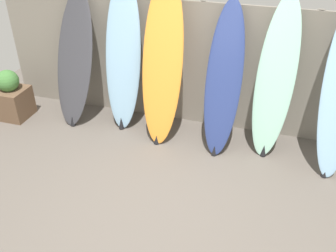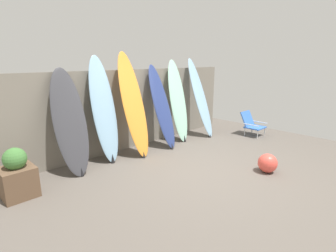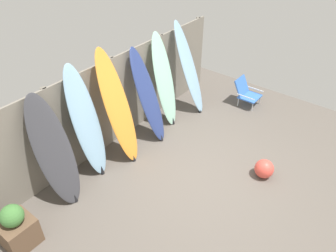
{
  "view_description": "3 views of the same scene",
  "coord_description": "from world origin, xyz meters",
  "px_view_note": "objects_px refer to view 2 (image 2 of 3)",
  "views": [
    {
      "loc": [
        1.0,
        -2.83,
        3.01
      ],
      "look_at": [
        -0.02,
        0.51,
        0.8
      ],
      "focal_mm": 40.0,
      "sensor_mm": 36.0,
      "label": 1
    },
    {
      "loc": [
        -3.69,
        -2.82,
        2.01
      ],
      "look_at": [
        -0.45,
        0.46,
        0.84
      ],
      "focal_mm": 28.0,
      "sensor_mm": 36.0,
      "label": 2
    },
    {
      "loc": [
        -3.74,
        -2.21,
        4.29
      ],
      "look_at": [
        -0.04,
        0.68,
        0.87
      ],
      "focal_mm": 35.0,
      "sensor_mm": 36.0,
      "label": 3
    }
  ],
  "objects_px": {
    "planter_box": "(17,176)",
    "beach_ball": "(268,163)",
    "beach_chair": "(252,123)",
    "surfboard_navy_3": "(162,107)",
    "surfboard_orange_2": "(133,105)",
    "surfboard_charcoal_0": "(70,122)",
    "surfboard_skyblue_1": "(104,110)",
    "surfboard_seafoam_4": "(178,102)",
    "surfboard_skyblue_5": "(200,98)"
  },
  "relations": [
    {
      "from": "planter_box",
      "to": "beach_ball",
      "type": "relative_size",
      "value": 2.21
    },
    {
      "from": "beach_chair",
      "to": "planter_box",
      "type": "height_order",
      "value": "planter_box"
    },
    {
      "from": "surfboard_navy_3",
      "to": "surfboard_orange_2",
      "type": "bearing_deg",
      "value": -179.55
    },
    {
      "from": "beach_ball",
      "to": "surfboard_charcoal_0",
      "type": "bearing_deg",
      "value": 134.91
    },
    {
      "from": "surfboard_skyblue_1",
      "to": "surfboard_seafoam_4",
      "type": "xyz_separation_m",
      "value": [
        2.07,
        -0.05,
        -0.05
      ]
    },
    {
      "from": "surfboard_charcoal_0",
      "to": "beach_ball",
      "type": "bearing_deg",
      "value": -45.09
    },
    {
      "from": "surfboard_skyblue_5",
      "to": "beach_chair",
      "type": "distance_m",
      "value": 1.59
    },
    {
      "from": "beach_chair",
      "to": "beach_ball",
      "type": "bearing_deg",
      "value": -136.89
    },
    {
      "from": "surfboard_charcoal_0",
      "to": "surfboard_orange_2",
      "type": "distance_m",
      "value": 1.36
    },
    {
      "from": "surfboard_orange_2",
      "to": "beach_ball",
      "type": "bearing_deg",
      "value": -64.67
    },
    {
      "from": "surfboard_orange_2",
      "to": "surfboard_navy_3",
      "type": "xyz_separation_m",
      "value": [
        0.82,
        0.01,
        -0.14
      ]
    },
    {
      "from": "surfboard_skyblue_5",
      "to": "beach_chair",
      "type": "relative_size",
      "value": 3.24
    },
    {
      "from": "surfboard_skyblue_5",
      "to": "surfboard_navy_3",
      "type": "bearing_deg",
      "value": 179.16
    },
    {
      "from": "surfboard_skyblue_1",
      "to": "surfboard_orange_2",
      "type": "relative_size",
      "value": 0.96
    },
    {
      "from": "surfboard_navy_3",
      "to": "surfboard_skyblue_5",
      "type": "distance_m",
      "value": 1.39
    },
    {
      "from": "surfboard_charcoal_0",
      "to": "surfboard_skyblue_1",
      "type": "height_order",
      "value": "surfboard_skyblue_1"
    },
    {
      "from": "surfboard_orange_2",
      "to": "surfboard_skyblue_5",
      "type": "relative_size",
      "value": 1.06
    },
    {
      "from": "planter_box",
      "to": "surfboard_orange_2",
      "type": "bearing_deg",
      "value": 5.39
    },
    {
      "from": "surfboard_orange_2",
      "to": "surfboard_seafoam_4",
      "type": "distance_m",
      "value": 1.46
    },
    {
      "from": "beach_chair",
      "to": "beach_ball",
      "type": "relative_size",
      "value": 1.83
    },
    {
      "from": "surfboard_skyblue_5",
      "to": "planter_box",
      "type": "bearing_deg",
      "value": -177.38
    },
    {
      "from": "surfboard_charcoal_0",
      "to": "beach_chair",
      "type": "distance_m",
      "value": 4.74
    },
    {
      "from": "planter_box",
      "to": "surfboard_skyblue_1",
      "type": "bearing_deg",
      "value": 11.78
    },
    {
      "from": "surfboard_charcoal_0",
      "to": "beach_chair",
      "type": "height_order",
      "value": "surfboard_charcoal_0"
    },
    {
      "from": "surfboard_seafoam_4",
      "to": "surfboard_skyblue_5",
      "type": "xyz_separation_m",
      "value": [
        0.76,
        -0.1,
        0.03
      ]
    },
    {
      "from": "surfboard_charcoal_0",
      "to": "planter_box",
      "type": "height_order",
      "value": "surfboard_charcoal_0"
    },
    {
      "from": "surfboard_skyblue_1",
      "to": "beach_chair",
      "type": "xyz_separation_m",
      "value": [
        3.84,
        -1.15,
        -0.72
      ]
    },
    {
      "from": "planter_box",
      "to": "beach_ball",
      "type": "bearing_deg",
      "value": -32.35
    },
    {
      "from": "surfboard_navy_3",
      "to": "beach_chair",
      "type": "distance_m",
      "value": 2.68
    },
    {
      "from": "surfboard_orange_2",
      "to": "surfboard_seafoam_4",
      "type": "xyz_separation_m",
      "value": [
        1.45,
        0.09,
        -0.09
      ]
    },
    {
      "from": "surfboard_skyblue_1",
      "to": "surfboard_skyblue_5",
      "type": "distance_m",
      "value": 2.84
    },
    {
      "from": "surfboard_charcoal_0",
      "to": "surfboard_skyblue_5",
      "type": "xyz_separation_m",
      "value": [
        3.57,
        -0.09,
        0.09
      ]
    },
    {
      "from": "surfboard_seafoam_4",
      "to": "beach_ball",
      "type": "bearing_deg",
      "value": -96.52
    },
    {
      "from": "surfboard_skyblue_1",
      "to": "surfboard_orange_2",
      "type": "bearing_deg",
      "value": -12.66
    },
    {
      "from": "surfboard_skyblue_1",
      "to": "beach_ball",
      "type": "height_order",
      "value": "surfboard_skyblue_1"
    },
    {
      "from": "surfboard_orange_2",
      "to": "beach_ball",
      "type": "xyz_separation_m",
      "value": [
        1.16,
        -2.45,
        -0.91
      ]
    },
    {
      "from": "surfboard_navy_3",
      "to": "beach_ball",
      "type": "relative_size",
      "value": 5.51
    },
    {
      "from": "surfboard_orange_2",
      "to": "surfboard_skyblue_5",
      "type": "distance_m",
      "value": 2.21
    },
    {
      "from": "surfboard_navy_3",
      "to": "beach_ball",
      "type": "distance_m",
      "value": 2.6
    },
    {
      "from": "surfboard_skyblue_1",
      "to": "surfboard_navy_3",
      "type": "relative_size",
      "value": 1.1
    },
    {
      "from": "surfboard_charcoal_0",
      "to": "surfboard_skyblue_1",
      "type": "bearing_deg",
      "value": 5.26
    },
    {
      "from": "planter_box",
      "to": "beach_chair",
      "type": "bearing_deg",
      "value": -8.08
    },
    {
      "from": "surfboard_orange_2",
      "to": "surfboard_skyblue_1",
      "type": "bearing_deg",
      "value": 167.34
    },
    {
      "from": "surfboard_orange_2",
      "to": "surfboard_skyblue_5",
      "type": "xyz_separation_m",
      "value": [
        2.21,
        -0.01,
        -0.07
      ]
    },
    {
      "from": "surfboard_charcoal_0",
      "to": "planter_box",
      "type": "xyz_separation_m",
      "value": [
        -1.0,
        -0.29,
        -0.6
      ]
    },
    {
      "from": "surfboard_skyblue_1",
      "to": "surfboard_navy_3",
      "type": "bearing_deg",
      "value": -5.27
    },
    {
      "from": "surfboard_orange_2",
      "to": "surfboard_skyblue_5",
      "type": "height_order",
      "value": "surfboard_orange_2"
    },
    {
      "from": "beach_chair",
      "to": "beach_ball",
      "type": "distance_m",
      "value": 2.52
    },
    {
      "from": "surfboard_orange_2",
      "to": "planter_box",
      "type": "bearing_deg",
      "value": -174.61
    },
    {
      "from": "surfboard_charcoal_0",
      "to": "beach_chair",
      "type": "xyz_separation_m",
      "value": [
        4.58,
        -1.09,
        -0.61
      ]
    }
  ]
}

